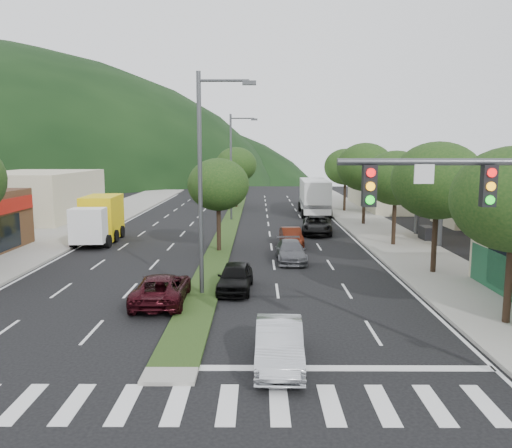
{
  "coord_description": "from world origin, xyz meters",
  "views": [
    {
      "loc": [
        2.61,
        -14.23,
        6.57
      ],
      "look_at": [
        2.46,
        14.28,
        2.4
      ],
      "focal_mm": 35.0,
      "sensor_mm": 36.0,
      "label": 1
    }
  ],
  "objects_px": {
    "tree_r_b": "(438,181)",
    "motorhome": "(314,196)",
    "tree_r_e": "(345,167)",
    "streetlight_near": "(205,174)",
    "car_queue_a": "(235,277)",
    "tree_med_near": "(218,185)",
    "suv_maroon": "(162,288)",
    "car_queue_b": "(291,251)",
    "car_queue_d": "(317,225)",
    "streetlight_mid": "(233,162)",
    "tree_r_d": "(365,167)",
    "tree_r_c": "(396,178)",
    "tree_med_far": "(236,165)",
    "traffic_signal": "(508,227)",
    "car_queue_c": "(291,237)",
    "sedan_silver": "(279,344)",
    "box_truck": "(100,221)"
  },
  "relations": [
    {
      "from": "tree_r_b",
      "to": "suv_maroon",
      "type": "height_order",
      "value": "tree_r_b"
    },
    {
      "from": "streetlight_mid",
      "to": "suv_maroon",
      "type": "height_order",
      "value": "streetlight_mid"
    },
    {
      "from": "streetlight_near",
      "to": "tree_r_e",
      "type": "bearing_deg",
      "value": 69.77
    },
    {
      "from": "car_queue_a",
      "to": "box_truck",
      "type": "relative_size",
      "value": 0.57
    },
    {
      "from": "suv_maroon",
      "to": "motorhome",
      "type": "bearing_deg",
      "value": -109.34
    },
    {
      "from": "car_queue_a",
      "to": "car_queue_b",
      "type": "height_order",
      "value": "car_queue_a"
    },
    {
      "from": "streetlight_mid",
      "to": "box_truck",
      "type": "bearing_deg",
      "value": -129.22
    },
    {
      "from": "tree_r_b",
      "to": "suv_maroon",
      "type": "distance_m",
      "value": 15.21
    },
    {
      "from": "tree_r_e",
      "to": "motorhome",
      "type": "xyz_separation_m",
      "value": [
        -3.55,
        -2.12,
        -2.97
      ]
    },
    {
      "from": "sedan_silver",
      "to": "tree_r_b",
      "type": "bearing_deg",
      "value": 54.29
    },
    {
      "from": "streetlight_near",
      "to": "car_queue_a",
      "type": "xyz_separation_m",
      "value": [
        1.3,
        0.77,
        -4.93
      ]
    },
    {
      "from": "suv_maroon",
      "to": "box_truck",
      "type": "height_order",
      "value": "box_truck"
    },
    {
      "from": "car_queue_a",
      "to": "car_queue_c",
      "type": "distance_m",
      "value": 11.92
    },
    {
      "from": "box_truck",
      "to": "tree_med_near",
      "type": "bearing_deg",
      "value": 154.33
    },
    {
      "from": "tree_r_d",
      "to": "streetlight_mid",
      "type": "distance_m",
      "value": 12.18
    },
    {
      "from": "traffic_signal",
      "to": "tree_med_near",
      "type": "height_order",
      "value": "traffic_signal"
    },
    {
      "from": "traffic_signal",
      "to": "car_queue_b",
      "type": "xyz_separation_m",
      "value": [
        -4.49,
        16.74,
        -4.03
      ]
    },
    {
      "from": "motorhome",
      "to": "tree_r_e",
      "type": "bearing_deg",
      "value": 32.83
    },
    {
      "from": "car_queue_b",
      "to": "car_queue_c",
      "type": "height_order",
      "value": "car_queue_c"
    },
    {
      "from": "tree_r_c",
      "to": "car_queue_d",
      "type": "distance_m",
      "value": 8.1
    },
    {
      "from": "car_queue_a",
      "to": "motorhome",
      "type": "relative_size",
      "value": 0.41
    },
    {
      "from": "streetlight_mid",
      "to": "car_queue_c",
      "type": "distance_m",
      "value": 14.51
    },
    {
      "from": "tree_r_e",
      "to": "sedan_silver",
      "type": "bearing_deg",
      "value": -102.48
    },
    {
      "from": "traffic_signal",
      "to": "tree_med_near",
      "type": "xyz_separation_m",
      "value": [
        -9.03,
        19.54,
        -0.22
      ]
    },
    {
      "from": "tree_r_b",
      "to": "tree_r_d",
      "type": "distance_m",
      "value": 18.0
    },
    {
      "from": "tree_r_c",
      "to": "tree_med_far",
      "type": "bearing_deg",
      "value": 116.57
    },
    {
      "from": "tree_med_near",
      "to": "car_queue_a",
      "type": "bearing_deg",
      "value": -80.75
    },
    {
      "from": "tree_med_far",
      "to": "sedan_silver",
      "type": "bearing_deg",
      "value": -85.73
    },
    {
      "from": "tree_r_b",
      "to": "tree_r_e",
      "type": "bearing_deg",
      "value": 90.0
    },
    {
      "from": "tree_r_d",
      "to": "sedan_silver",
      "type": "bearing_deg",
      "value": -106.51
    },
    {
      "from": "sedan_silver",
      "to": "box_truck",
      "type": "xyz_separation_m",
      "value": [
        -12.25,
        21.25,
        0.89
      ]
    },
    {
      "from": "tree_r_b",
      "to": "tree_med_far",
      "type": "height_order",
      "value": "tree_r_b"
    },
    {
      "from": "tree_med_near",
      "to": "streetlight_mid",
      "type": "xyz_separation_m",
      "value": [
        0.21,
        15.0,
        1.16
      ]
    },
    {
      "from": "tree_med_far",
      "to": "streetlight_mid",
      "type": "xyz_separation_m",
      "value": [
        0.21,
        -11.0,
        0.58
      ]
    },
    {
      "from": "streetlight_mid",
      "to": "box_truck",
      "type": "height_order",
      "value": "streetlight_mid"
    },
    {
      "from": "tree_r_d",
      "to": "tree_r_e",
      "type": "relative_size",
      "value": 1.07
    },
    {
      "from": "tree_r_c",
      "to": "sedan_silver",
      "type": "distance_m",
      "value": 21.78
    },
    {
      "from": "suv_maroon",
      "to": "tree_med_near",
      "type": "bearing_deg",
      "value": -99.57
    },
    {
      "from": "car_queue_d",
      "to": "motorhome",
      "type": "relative_size",
      "value": 0.53
    },
    {
      "from": "streetlight_near",
      "to": "motorhome",
      "type": "relative_size",
      "value": 1.05
    },
    {
      "from": "streetlight_near",
      "to": "car_queue_d",
      "type": "bearing_deg",
      "value": 67.62
    },
    {
      "from": "streetlight_mid",
      "to": "tree_r_d",
      "type": "bearing_deg",
      "value": -14.27
    },
    {
      "from": "car_queue_b",
      "to": "car_queue_d",
      "type": "height_order",
      "value": "car_queue_d"
    },
    {
      "from": "car_queue_d",
      "to": "motorhome",
      "type": "height_order",
      "value": "motorhome"
    },
    {
      "from": "tree_r_b",
      "to": "motorhome",
      "type": "relative_size",
      "value": 0.73
    },
    {
      "from": "tree_med_near",
      "to": "car_queue_a",
      "type": "distance_m",
      "value": 10.08
    },
    {
      "from": "streetlight_near",
      "to": "streetlight_mid",
      "type": "bearing_deg",
      "value": 90.0
    },
    {
      "from": "tree_r_b",
      "to": "motorhome",
      "type": "height_order",
      "value": "tree_r_b"
    },
    {
      "from": "car_queue_a",
      "to": "motorhome",
      "type": "height_order",
      "value": "motorhome"
    },
    {
      "from": "car_queue_c",
      "to": "tree_r_c",
      "type": "bearing_deg",
      "value": -5.34
    }
  ]
}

